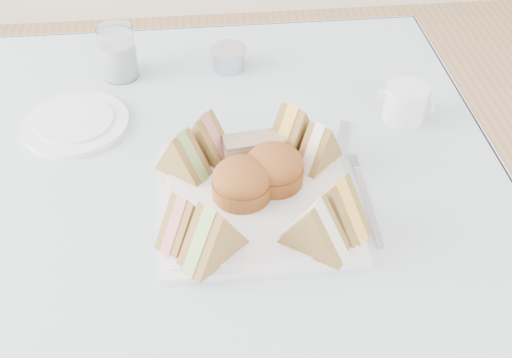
{
  "coord_description": "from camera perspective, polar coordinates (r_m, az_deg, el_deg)",
  "views": [
    {
      "loc": [
        0.02,
        -0.76,
        1.44
      ],
      "look_at": [
        0.09,
        -0.05,
        0.8
      ],
      "focal_mm": 45.0,
      "sensor_mm": 36.0,
      "label": 1
    }
  ],
  "objects": [
    {
      "name": "scone_right",
      "position": [
        0.99,
        1.63,
        1.03
      ],
      "size": [
        0.12,
        0.12,
        0.06
      ],
      "primitive_type": "cylinder",
      "rotation": [
        0.0,
        0.0,
        0.4
      ],
      "color": "#974A20",
      "rests_on": "serving_plate"
    },
    {
      "name": "sandwich_fl_b",
      "position": [
        0.87,
        -3.91,
        -4.71
      ],
      "size": [
        0.11,
        0.1,
        0.09
      ],
      "primitive_type": null,
      "rotation": [
        0.0,
        0.0,
        0.73
      ],
      "color": "olive",
      "rests_on": "serving_plate"
    },
    {
      "name": "sandwich_fl_a",
      "position": [
        0.9,
        -6.39,
        -3.41
      ],
      "size": [
        0.09,
        0.09,
        0.08
      ],
      "primitive_type": null,
      "rotation": [
        0.0,
        0.0,
        0.78
      ],
      "color": "olive",
      "rests_on": "serving_plate"
    },
    {
      "name": "sandwich_bl_a",
      "position": [
        1.01,
        -6.57,
        2.34
      ],
      "size": [
        0.1,
        0.09,
        0.08
      ],
      "primitive_type": null,
      "rotation": [
        0.0,
        0.0,
        2.44
      ],
      "color": "olive",
      "rests_on": "serving_plate"
    },
    {
      "name": "side_plate",
      "position": [
        1.18,
        -15.74,
        4.79
      ],
      "size": [
        0.2,
        0.2,
        0.01
      ],
      "primitive_type": "cylinder",
      "rotation": [
        0.0,
        0.0,
        -0.05
      ],
      "color": "white",
      "rests_on": "tablecloth"
    },
    {
      "name": "table",
      "position": [
        1.31,
        -4.46,
        -12.67
      ],
      "size": [
        0.9,
        0.9,
        0.74
      ],
      "primitive_type": "cube",
      "color": "brown",
      "rests_on": "floor"
    },
    {
      "name": "tea_strainer",
      "position": [
        1.29,
        -2.44,
        10.58
      ],
      "size": [
        0.09,
        0.09,
        0.04
      ],
      "primitive_type": "cylinder",
      "rotation": [
        0.0,
        0.0,
        -0.36
      ],
      "color": "#ACAEBE",
      "rests_on": "tablecloth"
    },
    {
      "name": "sandwich_bl_b",
      "position": [
        1.04,
        -4.55,
        3.88
      ],
      "size": [
        0.1,
        0.09,
        0.08
      ],
      "primitive_type": null,
      "rotation": [
        0.0,
        0.0,
        2.48
      ],
      "color": "olive",
      "rests_on": "serving_plate"
    },
    {
      "name": "sandwich_br_a",
      "position": [
        1.02,
        5.63,
        3.11
      ],
      "size": [
        0.09,
        0.09,
        0.08
      ],
      "primitive_type": null,
      "rotation": [
        0.0,
        0.0,
        -2.33
      ],
      "color": "olive",
      "rests_on": "serving_plate"
    },
    {
      "name": "water_glass",
      "position": [
        1.28,
        -12.17,
        10.92
      ],
      "size": [
        0.09,
        0.09,
        0.1
      ],
      "primitive_type": "cylinder",
      "rotation": [
        0.0,
        0.0,
        -0.33
      ],
      "color": "white",
      "rests_on": "tablecloth"
    },
    {
      "name": "serving_plate",
      "position": [
        0.99,
        0.0,
        -1.9
      ],
      "size": [
        0.3,
        0.3,
        0.01
      ],
      "primitive_type": "cube",
      "rotation": [
        0.0,
        0.0,
        0.0
      ],
      "color": "white",
      "rests_on": "tablecloth"
    },
    {
      "name": "tablecloth",
      "position": [
        1.03,
        -5.53,
        -0.57
      ],
      "size": [
        1.02,
        1.02,
        0.01
      ],
      "primitive_type": "cube",
      "color": "silver",
      "rests_on": "table"
    },
    {
      "name": "sandwich_fr_b",
      "position": [
        0.89,
        5.33,
        -4.06
      ],
      "size": [
        0.11,
        0.1,
        0.09
      ],
      "primitive_type": null,
      "rotation": [
        0.0,
        0.0,
        -0.63
      ],
      "color": "olive",
      "rests_on": "serving_plate"
    },
    {
      "name": "pastry_slice",
      "position": [
        1.04,
        -0.23,
        2.69
      ],
      "size": [
        0.1,
        0.05,
        0.05
      ],
      "primitive_type": "cube",
      "rotation": [
        0.0,
        0.0,
        0.11
      ],
      "color": "beige",
      "rests_on": "serving_plate"
    },
    {
      "name": "creamer_jug",
      "position": [
        1.17,
        13.13,
        6.6
      ],
      "size": [
        0.09,
        0.09,
        0.07
      ],
      "primitive_type": "cylinder",
      "rotation": [
        0.0,
        0.0,
        -0.19
      ],
      "color": "white",
      "rests_on": "tablecloth"
    },
    {
      "name": "knife",
      "position": [
        1.08,
        7.48,
        1.8
      ],
      "size": [
        0.08,
        0.2,
        0.0
      ],
      "primitive_type": "cube",
      "rotation": [
        0.0,
        0.0,
        -0.29
      ],
      "color": "#ACAEBE",
      "rests_on": "tablecloth"
    },
    {
      "name": "fork",
      "position": [
        1.0,
        9.94,
        -2.32
      ],
      "size": [
        0.01,
        0.18,
        0.0
      ],
      "primitive_type": "cube",
      "rotation": [
        0.0,
        0.0,
        -0.02
      ],
      "color": "#ACAEBE",
      "rests_on": "tablecloth"
    },
    {
      "name": "sandwich_br_b",
      "position": [
        1.04,
        3.27,
        4.52
      ],
      "size": [
        0.1,
        0.1,
        0.09
      ],
      "primitive_type": null,
      "rotation": [
        0.0,
        0.0,
        -2.35
      ],
      "color": "olive",
      "rests_on": "serving_plate"
    },
    {
      "name": "scone_left",
      "position": [
        0.97,
        -1.28,
        -0.2
      ],
      "size": [
        0.09,
        0.09,
        0.06
      ],
      "primitive_type": "cylinder",
      "rotation": [
        0.0,
        0.0,
        -0.01
      ],
      "color": "#974A20",
      "rests_on": "serving_plate"
    },
    {
      "name": "sandwich_fr_a",
      "position": [
        0.92,
        7.22,
        -2.16
      ],
      "size": [
        0.1,
        0.1,
        0.09
      ],
      "primitive_type": null,
      "rotation": [
        0.0,
        0.0,
        -0.79
      ],
      "color": "olive",
      "rests_on": "serving_plate"
    }
  ]
}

